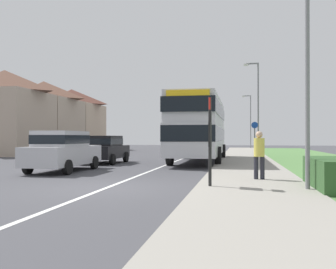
{
  "coord_description": "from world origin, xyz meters",
  "views": [
    {
      "loc": [
        3.79,
        -10.61,
        1.48
      ],
      "look_at": [
        0.6,
        6.58,
        1.6
      ],
      "focal_mm": 40.87,
      "sensor_mm": 36.0,
      "label": 1
    }
  ],
  "objects": [
    {
      "name": "pedestrian_at_stop",
      "position": [
        4.44,
        2.06,
        0.98
      ],
      "size": [
        0.34,
        0.34,
        1.67
      ],
      "color": "#23232D",
      "rests_on": "ground_plane"
    },
    {
      "name": "house_terrace_far_side",
      "position": [
        -15.46,
        24.7,
        3.54
      ],
      "size": [
        6.29,
        19.34,
        7.09
      ],
      "color": "tan",
      "rests_on": "ground_plane"
    },
    {
      "name": "bus_stop_sign",
      "position": [
        3.0,
        0.04,
        1.54
      ],
      "size": [
        0.09,
        0.52,
        2.6
      ],
      "color": "black",
      "rests_on": "ground_plane"
    },
    {
      "name": "roadside_hedge",
      "position": [
        6.3,
        0.34,
        0.45
      ],
      "size": [
        1.1,
        3.05,
        0.9
      ],
      "primitive_type": "cube",
      "color": "#2D5128",
      "rests_on": "ground_plane"
    },
    {
      "name": "pavement_near_side",
      "position": [
        4.2,
        6.0,
        0.06
      ],
      "size": [
        3.2,
        68.0,
        0.12
      ],
      "primitive_type": "cube",
      "color": "gray",
      "rests_on": "ground_plane"
    },
    {
      "name": "parked_car_silver",
      "position": [
        -3.66,
        4.7,
        0.95
      ],
      "size": [
        1.89,
        4.57,
        1.74
      ],
      "color": "#B7B7BC",
      "rests_on": "ground_plane"
    },
    {
      "name": "street_lamp_mid",
      "position": [
        5.14,
        19.29,
        4.13
      ],
      "size": [
        1.14,
        0.2,
        7.17
      ],
      "color": "slate",
      "rests_on": "ground_plane"
    },
    {
      "name": "ground_plane",
      "position": [
        0.0,
        0.0,
        0.0
      ],
      "size": [
        120.0,
        120.0,
        0.0
      ],
      "primitive_type": "plane",
      "color": "#424247"
    },
    {
      "name": "lane_marking_centre",
      "position": [
        0.0,
        8.0,
        0.0
      ],
      "size": [
        0.14,
        60.0,
        0.01
      ],
      "primitive_type": "cube",
      "color": "silver",
      "rests_on": "ground_plane"
    },
    {
      "name": "cycle_route_sign",
      "position": [
        4.85,
        15.89,
        1.43
      ],
      "size": [
        0.44,
        0.08,
        2.52
      ],
      "color": "slate",
      "rests_on": "ground_plane"
    },
    {
      "name": "parked_car_black",
      "position": [
        -3.67,
        9.89,
        0.86
      ],
      "size": [
        1.95,
        3.94,
        1.56
      ],
      "color": "black",
      "rests_on": "ground_plane"
    },
    {
      "name": "double_decker_bus",
      "position": [
        1.5,
        11.96,
        2.14
      ],
      "size": [
        2.8,
        10.77,
        3.7
      ],
      "color": "#BCBCC1",
      "rests_on": "ground_plane"
    },
    {
      "name": "street_lamp_near",
      "position": [
        5.45,
        -0.1,
        3.96
      ],
      "size": [
        1.14,
        0.2,
        6.84
      ],
      "color": "slate",
      "rests_on": "ground_plane"
    },
    {
      "name": "street_lamp_far",
      "position": [
        5.17,
        39.26,
        3.95
      ],
      "size": [
        1.14,
        0.2,
        6.82
      ],
      "color": "slate",
      "rests_on": "ground_plane"
    }
  ]
}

